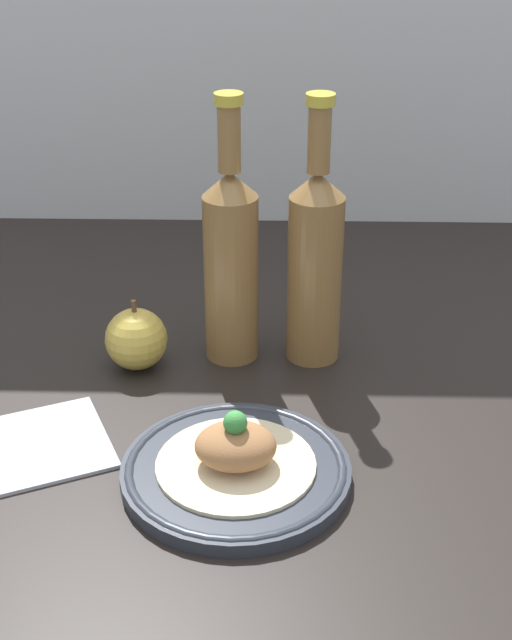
% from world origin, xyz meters
% --- Properties ---
extents(ground_plane, '(1.80, 1.10, 0.04)m').
position_xyz_m(ground_plane, '(0.00, 0.00, -0.02)').
color(ground_plane, black).
extents(plate, '(0.22, 0.22, 0.02)m').
position_xyz_m(plate, '(-0.02, -0.15, 0.01)').
color(plate, '#2D333D').
rests_on(plate, ground_plane).
extents(plated_food, '(0.15, 0.15, 0.06)m').
position_xyz_m(plated_food, '(-0.02, -0.15, 0.03)').
color(plated_food, beige).
rests_on(plated_food, plate).
extents(cider_bottle_left, '(0.06, 0.06, 0.31)m').
position_xyz_m(cider_bottle_left, '(-0.03, 0.09, 0.12)').
color(cider_bottle_left, olive).
rests_on(cider_bottle_left, ground_plane).
extents(cider_bottle_right, '(0.06, 0.06, 0.31)m').
position_xyz_m(cider_bottle_right, '(0.06, 0.09, 0.12)').
color(cider_bottle_right, olive).
rests_on(cider_bottle_right, ground_plane).
extents(apple, '(0.07, 0.07, 0.09)m').
position_xyz_m(apple, '(-0.14, 0.05, 0.04)').
color(apple, gold).
rests_on(apple, ground_plane).
extents(napkin, '(0.22, 0.20, 0.01)m').
position_xyz_m(napkin, '(-0.24, -0.12, 0.00)').
color(napkin, '#B7BCC6').
rests_on(napkin, ground_plane).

